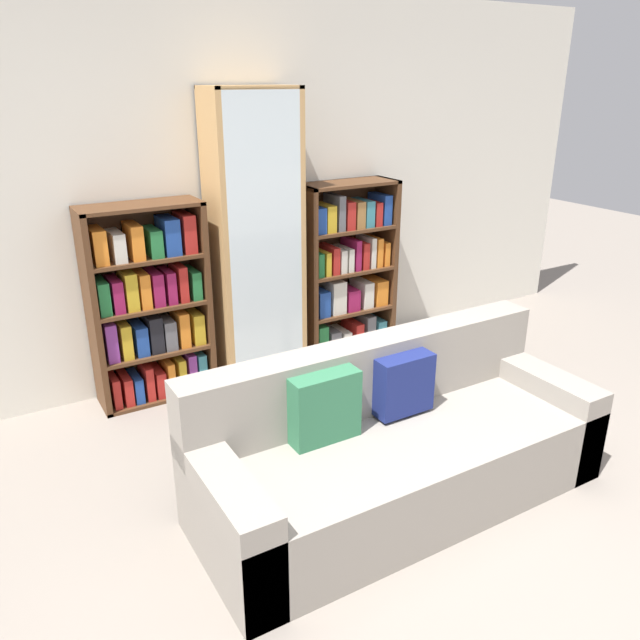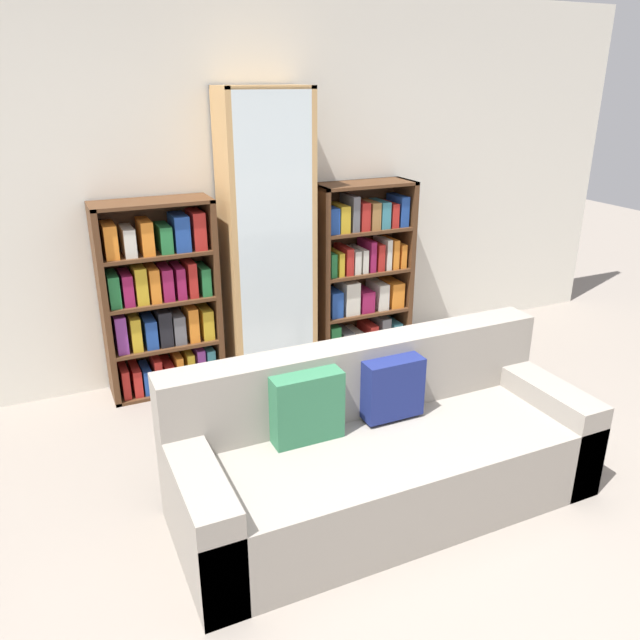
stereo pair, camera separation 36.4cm
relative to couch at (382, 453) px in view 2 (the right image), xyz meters
name	(u,v)px [view 2 (the right image)]	position (x,y,z in m)	size (l,w,h in m)	color
ground_plane	(446,604)	(-0.10, -0.75, -0.29)	(16.00, 16.00, 0.00)	gray
wall_back	(238,191)	(-0.10, 1.99, 1.06)	(6.89, 0.06, 2.70)	silver
couch	(382,453)	(0.00, 0.00, 0.00)	(2.18, 0.83, 0.82)	gray
bookshelf_left	(161,303)	(-0.75, 1.78, 0.37)	(0.79, 0.32, 1.37)	#4C2D19
display_cabinet	(267,239)	(0.04, 1.77, 0.74)	(0.63, 0.36, 2.07)	tan
bookshelf_right	(361,273)	(0.83, 1.78, 0.37)	(0.79, 0.32, 1.38)	#4C2D19
wine_bottle	(345,374)	(0.38, 1.17, -0.15)	(0.09, 0.09, 0.34)	black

